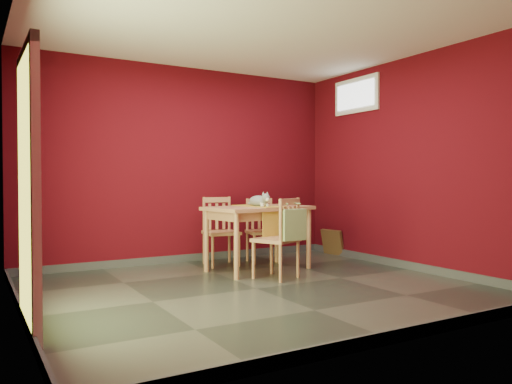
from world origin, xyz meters
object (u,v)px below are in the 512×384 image
dining_table (259,214)px  cat (259,199)px  chair_far_left (220,230)px  chair_far_right (262,230)px  tote_bag (293,225)px  picture_frame (333,242)px  chair_near (279,237)px

dining_table → cat: 0.20m
chair_far_left → chair_far_right: size_ratio=1.04×
tote_bag → picture_frame: tote_bag is taller
chair_far_left → cat: bearing=-71.2°
chair_far_right → dining_table: bearing=-124.7°
cat → picture_frame: cat is taller
picture_frame → chair_far_right: bearing=-178.7°
cat → picture_frame: 1.90m
chair_far_right → tote_bag: size_ratio=2.10×
chair_far_right → chair_near: (-0.43, -1.11, 0.03)m
tote_bag → chair_near: bearing=105.4°
chair_far_left → cat: size_ratio=2.33×
dining_table → picture_frame: bearing=18.7°
dining_table → tote_bag: 0.79m
chair_far_left → picture_frame: 1.89m
chair_near → picture_frame: bearing=33.7°
dining_table → chair_near: (-0.07, -0.58, -0.23)m
cat → chair_far_left: bearing=110.7°
dining_table → picture_frame: (1.63, 0.55, -0.51)m
dining_table → chair_far_left: bearing=112.1°
chair_far_left → chair_near: size_ratio=0.98×
chair_far_right → picture_frame: 1.29m
picture_frame → tote_bag: bearing=-140.7°
cat → chair_near: bearing=-92.6°
tote_bag → dining_table: bearing=89.3°
tote_bag → chair_far_left: bearing=99.5°
chair_near → picture_frame: chair_near is taller
dining_table → picture_frame: dining_table is taller
chair_far_right → cat: bearing=-124.4°
chair_near → chair_far_right: bearing=68.7°
chair_near → tote_bag: (0.06, -0.21, 0.16)m
picture_frame → chair_near: bearing=-146.3°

